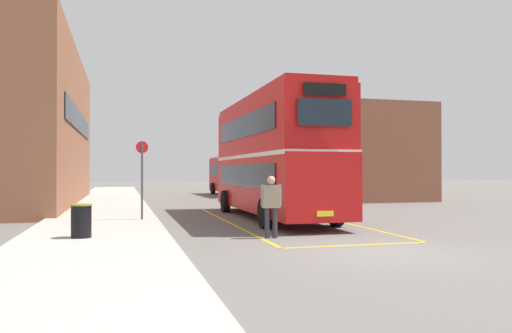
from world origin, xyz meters
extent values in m
plane|color=#66605B|center=(0.00, 14.40, 0.00)|extent=(135.60, 135.60, 0.00)
cube|color=#B2ADA3|center=(-6.50, 16.80, 0.07)|extent=(4.00, 57.60, 0.14)
cube|color=brown|center=(-11.14, 19.30, 4.21)|extent=(6.08, 20.02, 8.42)
cube|color=#19232D|center=(-8.07, 19.30, 4.63)|extent=(0.06, 15.21, 1.10)
cube|color=brown|center=(9.19, 22.77, 3.03)|extent=(7.39, 13.92, 6.07)
cube|color=#232D38|center=(5.47, 22.77, 3.34)|extent=(0.06, 10.58, 1.10)
cylinder|color=black|center=(-1.23, 11.90, 0.50)|extent=(0.29, 1.00, 1.00)
cylinder|color=black|center=(1.27, 11.88, 0.50)|extent=(0.29, 1.00, 1.00)
cylinder|color=black|center=(-1.27, 5.29, 0.50)|extent=(0.29, 1.00, 1.00)
cylinder|color=black|center=(1.23, 5.28, 0.50)|extent=(0.29, 1.00, 1.00)
cube|color=#B71414|center=(0.00, 8.59, 1.40)|extent=(2.48, 10.66, 2.10)
cube|color=#B71414|center=(0.00, 8.59, 3.50)|extent=(2.48, 10.45, 2.10)
cube|color=#B71414|center=(0.00, 8.59, 4.65)|extent=(2.38, 10.34, 0.20)
cube|color=silver|center=(0.00, 8.59, 2.45)|extent=(2.51, 10.56, 0.14)
cube|color=#19232D|center=(-1.23, 8.60, 1.70)|extent=(0.08, 8.73, 0.84)
cube|color=#19232D|center=(-1.23, 8.60, 3.60)|extent=(0.08, 8.73, 0.84)
cube|color=#19232D|center=(1.23, 8.58, 1.70)|extent=(0.08, 8.73, 0.84)
cube|color=#19232D|center=(1.23, 8.58, 3.60)|extent=(0.08, 8.73, 0.84)
cube|color=#19232D|center=(-0.03, 3.24, 3.60)|extent=(1.69, 0.05, 0.80)
cube|color=black|center=(-0.03, 3.24, 4.28)|extent=(1.33, 0.05, 0.36)
cube|color=#19232D|center=(0.03, 13.93, 1.80)|extent=(1.94, 0.05, 1.00)
cube|color=yellow|center=(-0.03, 3.24, 0.63)|extent=(0.52, 0.03, 0.16)
cylinder|color=black|center=(1.34, 29.42, 0.46)|extent=(0.29, 0.93, 0.92)
cylinder|color=black|center=(3.84, 29.51, 0.46)|extent=(0.29, 0.93, 0.92)
cylinder|color=black|center=(1.52, 24.50, 0.46)|extent=(0.29, 0.93, 0.92)
cylinder|color=black|center=(4.02, 24.59, 0.46)|extent=(0.29, 0.93, 0.92)
cube|color=#B71414|center=(2.68, 27.00, 1.60)|extent=(2.71, 8.28, 2.60)
cube|color=silver|center=(2.68, 27.00, 2.96)|extent=(2.56, 7.95, 0.12)
cube|color=#19232D|center=(1.45, 26.96, 1.95)|extent=(0.26, 6.56, 0.96)
cube|color=#19232D|center=(3.91, 27.05, 1.95)|extent=(0.26, 6.56, 0.96)
cube|color=#19232D|center=(2.53, 31.12, 1.90)|extent=(1.94, 0.11, 1.10)
cylinder|color=#2D2D38|center=(-1.63, 3.05, 0.42)|extent=(0.14, 0.14, 0.85)
cylinder|color=#2D2D38|center=(-1.85, 3.07, 0.42)|extent=(0.14, 0.14, 0.85)
cube|color=gray|center=(-1.74, 3.06, 1.16)|extent=(0.51, 0.26, 0.63)
cylinder|color=gray|center=(-1.50, 3.04, 1.20)|extent=(0.09, 0.09, 0.60)
cylinder|color=gray|center=(-1.99, 3.08, 1.20)|extent=(0.09, 0.09, 0.60)
sphere|color=tan|center=(-1.74, 3.04, 1.63)|extent=(0.23, 0.23, 0.23)
cylinder|color=black|center=(-6.81, 3.45, 0.56)|extent=(0.52, 0.52, 0.84)
cylinder|color=olive|center=(-6.81, 3.45, 1.00)|extent=(0.55, 0.55, 0.04)
cylinder|color=#4C4C51|center=(-5.08, 8.06, 1.53)|extent=(0.08, 0.08, 2.78)
cylinder|color=red|center=(-5.08, 8.06, 2.74)|extent=(0.44, 0.08, 0.44)
cube|color=gold|center=(-2.01, 7.53, 0.00)|extent=(0.19, 12.65, 0.01)
cube|color=gold|center=(2.01, 7.51, 0.00)|extent=(0.19, 12.65, 0.01)
cube|color=gold|center=(-0.03, 1.20, 0.00)|extent=(4.14, 0.14, 0.01)
camera|label=1|loc=(-5.80, -10.34, 1.89)|focal=35.04mm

